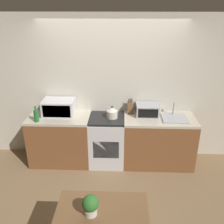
% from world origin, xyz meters
% --- Properties ---
extents(ground_plane, '(16.00, 16.00, 0.00)m').
position_xyz_m(ground_plane, '(0.00, 0.00, 0.00)').
color(ground_plane, brown).
extents(wall_back, '(10.00, 0.06, 2.60)m').
position_xyz_m(wall_back, '(0.00, 1.02, 1.30)').
color(wall_back, beige).
rests_on(wall_back, ground_plane).
extents(counter_left_run, '(1.08, 0.62, 0.90)m').
position_xyz_m(counter_left_run, '(-0.93, 0.68, 0.45)').
color(counter_left_run, brown).
rests_on(counter_left_run, ground_plane).
extents(counter_right_run, '(1.24, 0.62, 0.90)m').
position_xyz_m(counter_right_run, '(0.85, 0.68, 0.45)').
color(counter_right_run, brown).
rests_on(counter_right_run, ground_plane).
extents(stove_range, '(0.61, 0.62, 0.90)m').
position_xyz_m(stove_range, '(-0.08, 0.68, 0.45)').
color(stove_range, silver).
rests_on(stove_range, ground_plane).
extents(kettle, '(0.19, 0.19, 0.22)m').
position_xyz_m(kettle, '(0.01, 0.69, 0.99)').
color(kettle, beige).
rests_on(kettle, stove_range).
extents(microwave, '(0.55, 0.38, 0.27)m').
position_xyz_m(microwave, '(-0.93, 0.78, 1.04)').
color(microwave, silver).
rests_on(microwave, counter_left_run).
extents(bottle, '(0.08, 0.08, 0.28)m').
position_xyz_m(bottle, '(-1.24, 0.48, 1.01)').
color(bottle, '#1E662D').
rests_on(bottle, counter_left_run).
extents(knife_block, '(0.11, 0.10, 0.28)m').
position_xyz_m(knife_block, '(0.33, 0.89, 1.01)').
color(knife_block, brown).
rests_on(knife_block, counter_right_run).
extents(toaster_oven, '(0.39, 0.32, 0.20)m').
position_xyz_m(toaster_oven, '(0.63, 0.81, 1.00)').
color(toaster_oven, '#999BA0').
rests_on(toaster_oven, counter_right_run).
extents(sink_basin, '(0.43, 0.40, 0.24)m').
position_xyz_m(sink_basin, '(1.09, 0.69, 0.92)').
color(sink_basin, '#999BA0').
rests_on(sink_basin, counter_right_run).
extents(potted_plant, '(0.17, 0.17, 0.23)m').
position_xyz_m(potted_plant, '(-0.13, -1.32, 0.86)').
color(potted_plant, beige).
rests_on(potted_plant, dining_table).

